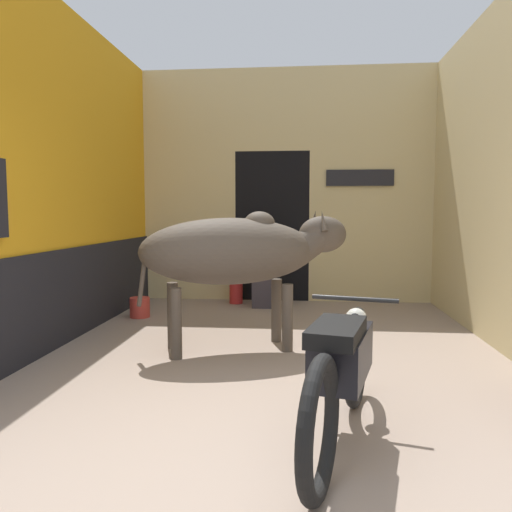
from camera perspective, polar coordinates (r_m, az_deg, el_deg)
ground_plane at (r=2.85m, az=-0.95°, el=-23.91°), size 30.00×30.00×0.00m
wall_left_shopfront at (r=5.70m, az=-21.68°, el=8.10°), size 0.25×5.22×3.55m
wall_back_with_doorway at (r=7.98m, az=2.87°, el=6.12°), size 4.43×0.93×3.55m
cow at (r=4.96m, az=-1.99°, el=0.52°), size 2.17×1.24×1.41m
motorcycle_near at (r=3.06m, az=9.78°, el=-12.52°), size 0.67×1.90×0.81m
shopkeeper_seated at (r=7.24m, az=0.91°, el=-0.57°), size 0.46×0.33×1.28m
plastic_stool at (r=7.55m, az=-2.30°, el=-3.54°), size 0.29×0.29×0.47m
bucket at (r=6.75m, az=-13.14°, el=-5.73°), size 0.26×0.26×0.26m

